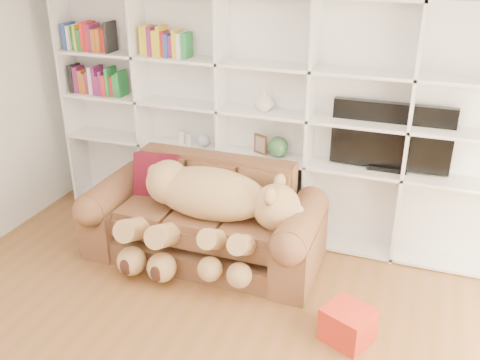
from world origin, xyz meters
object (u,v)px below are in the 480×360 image
at_px(teddy_bear, 207,207).
at_px(tv, 391,137).
at_px(sofa, 205,223).
at_px(gift_box, 348,324).

relative_size(teddy_bear, tv, 1.49).
height_order(sofa, tv, tv).
bearing_deg(tv, teddy_bear, -149.22).
bearing_deg(tv, gift_box, -92.65).
bearing_deg(gift_box, teddy_bear, 158.56).
xyz_separation_m(teddy_bear, gift_box, (1.38, -0.54, -0.50)).
bearing_deg(teddy_bear, gift_box, -29.77).
relative_size(sofa, teddy_bear, 1.38).
relative_size(sofa, tv, 2.05).
distance_m(teddy_bear, tv, 1.77).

